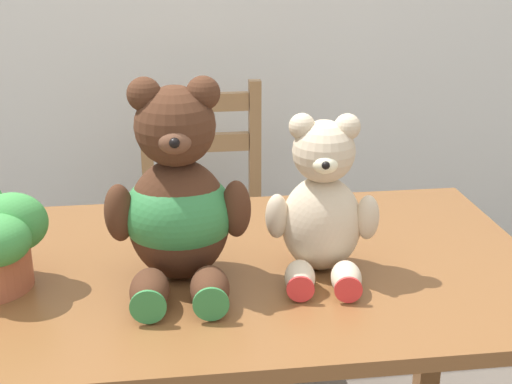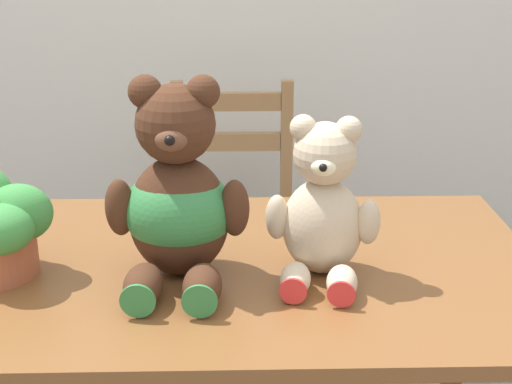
# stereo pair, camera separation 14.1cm
# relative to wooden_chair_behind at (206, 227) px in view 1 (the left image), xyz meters

# --- Properties ---
(dining_table) EXTENTS (1.33, 0.78, 0.71)m
(dining_table) POSITION_rel_wooden_chair_behind_xyz_m (-0.00, -0.83, 0.17)
(dining_table) COLOR brown
(dining_table) RESTS_ON ground_plane
(wooden_chair_behind) EXTENTS (0.41, 0.44, 0.91)m
(wooden_chair_behind) POSITION_rel_wooden_chair_behind_xyz_m (0.00, 0.00, 0.00)
(wooden_chair_behind) COLOR #997047
(wooden_chair_behind) RESTS_ON ground_plane
(teddy_bear_left) EXTENTS (0.29, 0.29, 0.41)m
(teddy_bear_left) POSITION_rel_wooden_chair_behind_xyz_m (-0.10, -0.88, 0.43)
(teddy_bear_left) COLOR #472819
(teddy_bear_left) RESTS_ON dining_table
(teddy_bear_right) EXTENTS (0.23, 0.25, 0.33)m
(teddy_bear_right) POSITION_rel_wooden_chair_behind_xyz_m (0.19, -0.88, 0.41)
(teddy_bear_right) COLOR beige
(teddy_bear_right) RESTS_ON dining_table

